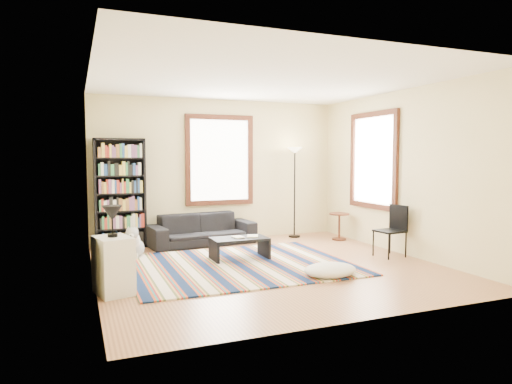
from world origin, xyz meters
name	(u,v)px	position (x,y,z in m)	size (l,w,h in m)	color
floor	(268,269)	(0.00, 0.00, -0.05)	(5.00, 5.00, 0.10)	#AE784F
ceiling	(268,76)	(0.00, 0.00, 2.85)	(5.00, 5.00, 0.10)	white
wall_back	(219,170)	(0.00, 2.55, 1.40)	(5.00, 0.10, 2.80)	beige
wall_front	(370,184)	(0.00, -2.55, 1.40)	(5.00, 0.10, 2.80)	beige
wall_left	(88,177)	(-2.55, 0.00, 1.40)	(0.10, 5.00, 2.80)	beige
wall_right	(405,172)	(2.55, 0.00, 1.40)	(0.10, 5.00, 2.80)	beige
window_back	(220,160)	(0.00, 2.47, 1.60)	(1.20, 0.06, 1.60)	white
window_right	(373,160)	(2.47, 0.80, 1.60)	(0.06, 1.20, 1.60)	white
rug	(239,265)	(-0.40, 0.20, 0.01)	(3.33, 2.66, 0.02)	#0D1D43
sofa	(202,229)	(-0.49, 2.05, 0.29)	(0.78, 1.99, 0.58)	black
bookshelf	(120,193)	(-1.95, 2.32, 1.00)	(0.90, 0.30, 2.00)	black
coffee_table	(239,249)	(-0.26, 0.58, 0.18)	(0.90, 0.50, 0.36)	black
book_a	(234,237)	(-0.36, 0.58, 0.37)	(0.21, 0.16, 0.02)	beige
book_b	(247,236)	(-0.11, 0.63, 0.37)	(0.18, 0.25, 0.02)	beige
floor_cushion	(330,270)	(0.56, -0.89, 0.10)	(0.76, 0.57, 0.19)	silver
floor_lamp	(295,192)	(1.52, 2.15, 0.93)	(0.30, 0.30, 1.86)	black
side_table	(339,227)	(2.20, 1.51, 0.27)	(0.40, 0.40, 0.54)	#4E2613
folding_chair	(390,231)	(2.15, -0.13, 0.43)	(0.42, 0.40, 0.86)	black
white_cabinet	(113,265)	(-2.30, -0.60, 0.35)	(0.38, 0.50, 0.70)	white
table_lamp	(112,221)	(-2.30, -0.60, 0.89)	(0.24, 0.24, 0.38)	black
dog	(134,242)	(-1.83, 1.37, 0.26)	(0.38, 0.53, 0.53)	silver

